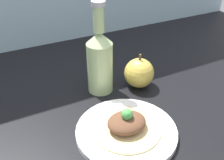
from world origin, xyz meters
TOP-DOWN VIEW (x-y plane):
  - ground_plane at (0.00, 0.00)cm, footprint 180.00×110.00cm
  - plate at (1.79, -4.41)cm, footprint 22.96×22.96cm
  - plated_food at (1.79, -4.41)cm, footprint 15.54×15.54cm
  - cider_bottle at (4.15, 14.51)cm, footprint 7.00×7.00cm
  - apple at (14.79, 11.26)cm, footprint 8.53×8.53cm

SIDE VIEW (x-z plane):
  - ground_plane at x=0.00cm, z-range -4.00..0.00cm
  - plate at x=1.79cm, z-range 0.05..1.73cm
  - plated_food at x=1.79cm, z-range 0.16..5.73cm
  - apple at x=14.79cm, z-range -0.81..9.35cm
  - cider_bottle at x=4.15cm, z-range -2.98..22.23cm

